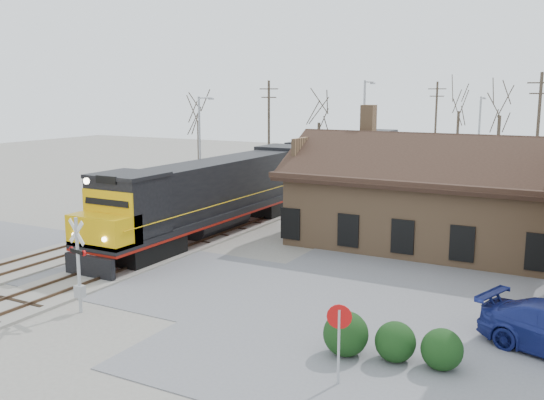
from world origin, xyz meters
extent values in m
plane|color=gray|center=(0.00, 0.00, 0.00)|extent=(140.00, 140.00, 0.00)
cube|color=slate|center=(0.00, 0.00, 0.01)|extent=(60.00, 9.00, 0.03)
cube|color=slate|center=(18.00, 4.00, 0.02)|extent=(22.00, 26.00, 0.03)
cube|color=gray|center=(0.00, 15.00, 0.06)|extent=(3.40, 90.00, 0.12)
cube|color=#473323|center=(-0.72, 15.00, 0.17)|extent=(0.08, 90.00, 0.14)
cube|color=#473323|center=(0.72, 15.00, 0.17)|extent=(0.08, 90.00, 0.14)
cube|color=gray|center=(-4.50, 15.00, 0.06)|extent=(3.40, 90.00, 0.12)
cube|color=#473323|center=(-5.22, 15.00, 0.17)|extent=(0.08, 90.00, 0.14)
cube|color=#473323|center=(-3.78, 15.00, 0.17)|extent=(0.08, 90.00, 0.14)
cube|color=#926D4B|center=(12.00, 12.00, 2.00)|extent=(14.00, 8.00, 4.00)
cube|color=black|center=(12.00, 12.00, 4.10)|extent=(15.20, 9.20, 0.30)
cube|color=black|center=(12.00, 9.70, 5.10)|extent=(15.00, 4.71, 2.66)
cube|color=black|center=(12.00, 14.30, 5.10)|extent=(15.00, 4.71, 2.66)
cube|color=#926D4B|center=(8.00, 13.50, 6.80)|extent=(0.80, 0.80, 2.20)
cube|color=black|center=(0.00, 1.76, 0.58)|extent=(2.64, 4.22, 1.06)
cube|color=black|center=(0.00, 15.49, 0.58)|extent=(2.64, 4.22, 1.06)
cube|color=black|center=(0.00, 8.62, 1.42)|extent=(3.17, 21.11, 0.37)
cube|color=maroon|center=(0.00, 8.62, 1.19)|extent=(3.19, 21.11, 0.13)
cube|color=black|center=(0.00, 9.94, 3.06)|extent=(2.74, 15.31, 2.96)
cube|color=black|center=(0.00, 0.81, 3.06)|extent=(3.17, 2.96, 2.96)
cube|color=#E4AE0C|center=(0.00, -0.98, 2.16)|extent=(3.17, 1.90, 1.48)
cube|color=black|center=(0.00, -2.03, 0.58)|extent=(2.96, 0.25, 1.06)
cylinder|color=#FFF2CC|center=(0.00, -1.95, 4.64)|extent=(0.30, 0.10, 0.30)
cube|color=black|center=(0.00, 23.37, 0.58)|extent=(2.64, 4.22, 1.06)
cube|color=black|center=(0.00, 37.10, 0.58)|extent=(2.64, 4.22, 1.06)
cube|color=black|center=(0.00, 30.24, 1.42)|extent=(3.17, 21.11, 0.37)
cube|color=maroon|center=(0.00, 30.24, 1.19)|extent=(3.19, 21.11, 0.13)
cube|color=black|center=(0.00, 31.55, 3.06)|extent=(2.74, 15.31, 2.96)
cube|color=black|center=(0.00, 22.42, 3.06)|extent=(3.17, 2.96, 2.96)
cube|color=black|center=(0.00, 20.63, 2.16)|extent=(3.17, 1.90, 1.48)
cube|color=black|center=(0.00, 19.58, 0.58)|extent=(2.96, 0.25, 1.06)
cylinder|color=#A5A8AD|center=(2.94, -5.47, 1.93)|extent=(0.14, 0.14, 3.87)
cube|color=silver|center=(2.94, -5.47, 3.29)|extent=(1.00, 0.24, 1.01)
cube|color=silver|center=(2.94, -5.47, 3.29)|extent=(1.00, 0.24, 1.01)
cube|color=black|center=(2.94, -5.47, 2.52)|extent=(0.88, 0.32, 0.15)
cylinder|color=#B20C0C|center=(2.51, -5.38, 2.52)|extent=(0.24, 0.13, 0.23)
cylinder|color=#B20C0C|center=(3.36, -5.55, 2.52)|extent=(0.24, 0.13, 0.23)
cube|color=#A5A8AD|center=(2.94, -5.47, 0.87)|extent=(0.39, 0.29, 0.48)
cylinder|color=#A5A8AD|center=(-5.30, 5.18, 1.85)|extent=(0.13, 0.13, 3.69)
cube|color=silver|center=(-5.30, 5.18, 3.14)|extent=(0.97, 0.09, 0.97)
cube|color=silver|center=(-5.30, 5.18, 3.14)|extent=(0.97, 0.09, 0.97)
cube|color=black|center=(-5.30, 5.18, 2.40)|extent=(0.84, 0.19, 0.14)
cylinder|color=#B20C0C|center=(-4.89, 5.20, 2.40)|extent=(0.23, 0.09, 0.22)
cylinder|color=#B20C0C|center=(-5.72, 5.16, 2.40)|extent=(0.23, 0.09, 0.22)
cube|color=#A5A8AD|center=(-5.30, 5.18, 0.83)|extent=(0.37, 0.28, 0.46)
cylinder|color=#A5A8AD|center=(14.29, -6.19, 1.18)|extent=(0.09, 0.09, 2.37)
cylinder|color=#B20C0C|center=(14.29, -6.19, 2.15)|extent=(0.73, 0.27, 0.75)
sphere|color=black|center=(13.71, -4.15, 0.76)|extent=(1.51, 1.51, 1.51)
sphere|color=black|center=(15.30, -3.80, 0.67)|extent=(1.34, 1.34, 1.34)
sphere|color=black|center=(16.77, -3.67, 0.67)|extent=(1.33, 1.33, 1.33)
cylinder|color=#A5A8AD|center=(-7.35, 17.36, 4.16)|extent=(0.18, 0.18, 8.31)
cylinder|color=#A5A8AD|center=(-7.35, 18.26, 8.21)|extent=(0.12, 1.80, 0.12)
cube|color=#A5A8AD|center=(-7.35, 19.06, 8.11)|extent=(0.25, 0.50, 0.12)
cylinder|color=#A5A8AD|center=(5.14, 20.56, 4.75)|extent=(0.18, 0.18, 9.51)
cylinder|color=#A5A8AD|center=(5.14, 21.46, 9.41)|extent=(0.12, 1.80, 0.12)
cube|color=#A5A8AD|center=(5.14, 22.26, 9.31)|extent=(0.25, 0.50, 0.12)
cylinder|color=#A5A8AD|center=(11.02, 33.89, 4.14)|extent=(0.18, 0.18, 8.28)
cylinder|color=#A5A8AD|center=(11.02, 34.79, 8.18)|extent=(0.12, 1.80, 0.12)
cube|color=#A5A8AD|center=(11.02, 35.59, 8.08)|extent=(0.25, 0.50, 0.12)
cylinder|color=#382D23|center=(-7.83, 29.58, 4.88)|extent=(0.24, 0.24, 9.76)
cube|color=#382D23|center=(-7.83, 29.58, 8.96)|extent=(2.00, 0.10, 0.10)
cube|color=#382D23|center=(-7.83, 29.58, 8.16)|extent=(1.60, 0.10, 0.10)
cylinder|color=#382D23|center=(4.06, 46.79, 4.90)|extent=(0.24, 0.24, 9.80)
cube|color=#382D23|center=(4.06, 46.79, 9.00)|extent=(2.00, 0.10, 0.10)
cube|color=#382D23|center=(4.06, 46.79, 8.20)|extent=(1.60, 0.10, 0.10)
cylinder|color=#382D23|center=(16.24, 28.66, 5.08)|extent=(0.24, 0.24, 10.16)
cube|color=#382D23|center=(16.24, 28.66, 9.36)|extent=(2.00, 0.10, 0.10)
cube|color=#382D23|center=(16.24, 28.66, 8.56)|extent=(1.60, 0.10, 0.10)
cylinder|color=#382D23|center=(-15.96, 29.33, 2.89)|extent=(0.32, 0.32, 5.79)
cylinder|color=#382D23|center=(-5.29, 35.72, 2.77)|extent=(0.32, 0.32, 5.54)
cylinder|color=#382D23|center=(5.83, 50.13, 3.24)|extent=(0.32, 0.32, 6.48)
cylinder|color=#382D23|center=(11.89, 39.29, 3.23)|extent=(0.32, 0.32, 6.47)
camera|label=1|loc=(20.66, -22.00, 8.68)|focal=40.00mm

